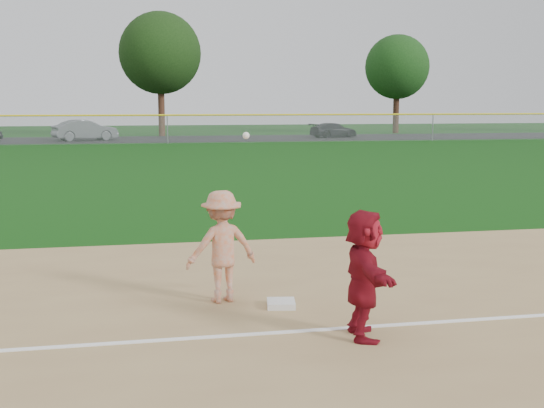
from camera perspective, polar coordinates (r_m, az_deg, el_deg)
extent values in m
plane|color=#0E400C|center=(9.46, 1.76, -9.14)|extent=(160.00, 160.00, 0.00)
cube|color=white|center=(8.72, 2.95, -10.53)|extent=(60.00, 0.10, 0.01)
cube|color=black|center=(54.90, -8.98, 5.39)|extent=(120.00, 10.00, 0.01)
cube|color=silver|center=(9.68, 0.76, -8.34)|extent=(0.44, 0.44, 0.09)
imported|color=maroon|center=(8.34, 7.70, -5.84)|extent=(0.64, 1.52, 1.58)
imported|color=slate|center=(54.06, -15.37, 5.98)|extent=(5.04, 3.30, 1.57)
imported|color=black|center=(56.95, 5.18, 6.17)|extent=(4.43, 2.84, 1.20)
imported|color=#A9A9AB|center=(9.79, -4.23, -3.56)|extent=(1.14, 0.80, 1.61)
sphere|color=white|center=(9.21, -2.18, 5.75)|extent=(0.09, 0.09, 0.09)
plane|color=#999EA0|center=(48.87, -8.74, 6.19)|extent=(110.00, 0.00, 110.00)
cylinder|color=yellow|center=(48.84, -8.77, 7.36)|extent=(110.00, 0.12, 0.12)
cylinder|color=gray|center=(48.87, -8.74, 6.19)|extent=(0.08, 0.08, 2.00)
cylinder|color=gray|center=(53.56, 13.30, 6.26)|extent=(0.08, 0.08, 2.00)
cylinder|color=#3E2316|center=(60.33, -9.23, 7.60)|extent=(0.56, 0.56, 4.10)
sphere|color=black|center=(60.47, -9.34, 12.36)|extent=(7.00, 7.00, 7.00)
cylinder|color=#361E13|center=(66.12, 10.33, 7.43)|extent=(0.56, 0.56, 3.64)
sphere|color=#133810|center=(66.19, 10.43, 11.22)|extent=(6.00, 6.00, 6.00)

